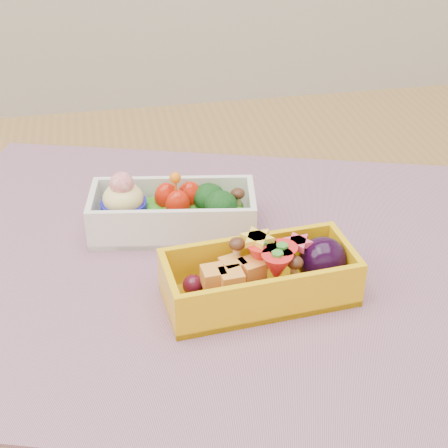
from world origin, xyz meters
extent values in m
cube|color=brown|center=(0.00, 0.00, 0.73)|extent=(1.20, 0.80, 0.04)
cube|color=#A27087|center=(-0.05, 0.02, 0.75)|extent=(0.66, 0.58, 0.00)
cube|color=white|center=(-0.08, 0.08, 0.77)|extent=(0.16, 0.09, 0.04)
ellipsoid|color=#4DA321|center=(-0.08, 0.08, 0.77)|extent=(0.15, 0.08, 0.02)
cylinder|color=#1615A2|center=(-0.12, 0.09, 0.77)|extent=(0.04, 0.04, 0.03)
sphere|color=red|center=(-0.12, 0.09, 0.81)|extent=(0.02, 0.02, 0.02)
ellipsoid|color=#B81A07|center=(-0.08, 0.09, 0.79)|extent=(0.02, 0.02, 0.03)
ellipsoid|color=#B81A07|center=(-0.07, 0.08, 0.79)|extent=(0.02, 0.02, 0.03)
ellipsoid|color=#B81A07|center=(-0.06, 0.09, 0.79)|extent=(0.02, 0.02, 0.03)
sphere|color=orange|center=(-0.07, 0.09, 0.81)|extent=(0.01, 0.01, 0.01)
ellipsoid|color=black|center=(-0.04, 0.08, 0.79)|extent=(0.03, 0.03, 0.03)
ellipsoid|color=black|center=(-0.03, 0.07, 0.79)|extent=(0.03, 0.03, 0.03)
ellipsoid|color=#3F2111|center=(-0.02, 0.08, 0.79)|extent=(0.01, 0.01, 0.01)
cube|color=#E8B00B|center=(-0.02, -0.03, 0.77)|extent=(0.16, 0.08, 0.04)
ellipsoid|color=#490D1E|center=(-0.05, -0.04, 0.77)|extent=(0.09, 0.05, 0.02)
cube|color=orange|center=(-0.04, -0.03, 0.78)|extent=(0.04, 0.04, 0.02)
cone|color=red|center=(-0.02, -0.02, 0.79)|extent=(0.03, 0.03, 0.03)
cone|color=red|center=(0.00, -0.03, 0.79)|extent=(0.03, 0.03, 0.03)
cone|color=red|center=(-0.01, -0.04, 0.79)|extent=(0.03, 0.03, 0.03)
cylinder|color=yellow|center=(-0.02, -0.02, 0.80)|extent=(0.03, 0.03, 0.01)
cylinder|color=#E53F5B|center=(0.01, -0.02, 0.80)|extent=(0.03, 0.03, 0.01)
ellipsoid|color=#3F2111|center=(-0.04, -0.02, 0.78)|extent=(0.01, 0.01, 0.01)
ellipsoid|color=#3F2111|center=(0.01, -0.04, 0.78)|extent=(0.01, 0.01, 0.01)
ellipsoid|color=black|center=(0.03, -0.03, 0.78)|extent=(0.04, 0.04, 0.04)
camera|label=1|loc=(-0.13, -0.46, 1.11)|focal=54.13mm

